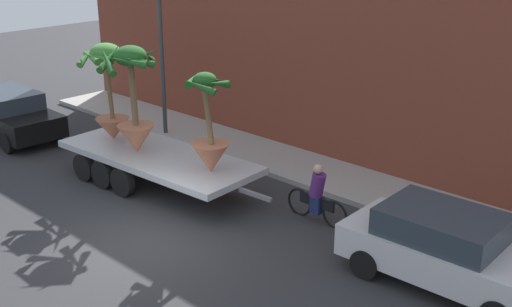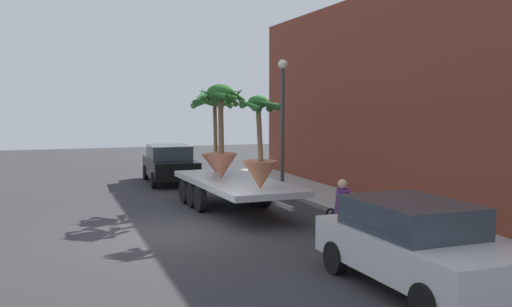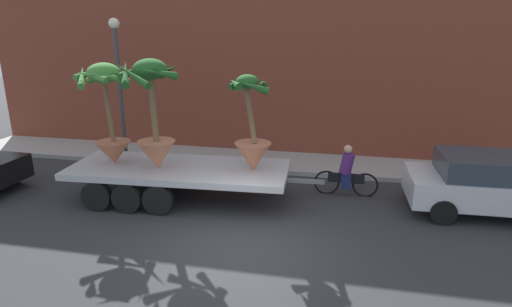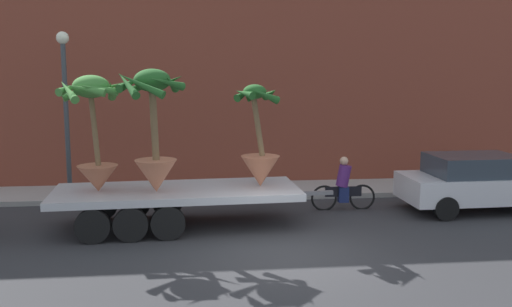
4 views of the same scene
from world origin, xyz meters
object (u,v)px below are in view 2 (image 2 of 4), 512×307
(potted_palm_front, at_px, (215,129))
(trailing_car, at_px, (170,163))
(potted_palm_rear, at_px, (260,156))
(potted_palm_middle, at_px, (221,132))
(cyclist, at_px, (342,214))
(parked_car, at_px, (415,244))
(flatbed_trailer, at_px, (233,185))
(street_lamp, at_px, (283,106))

(potted_palm_front, relative_size, trailing_car, 0.65)
(potted_palm_rear, bearing_deg, potted_palm_middle, -171.85)
(trailing_car, bearing_deg, cyclist, 9.46)
(potted_palm_front, height_order, trailing_car, potted_palm_front)
(parked_car, bearing_deg, flatbed_trailer, -174.84)
(flatbed_trailer, relative_size, street_lamp, 1.47)
(flatbed_trailer, bearing_deg, potted_palm_middle, -129.21)
(parked_car, distance_m, trailing_car, 15.40)
(cyclist, bearing_deg, flatbed_trailer, -165.21)
(potted_palm_rear, xyz_separation_m, potted_palm_middle, (-2.58, -0.37, 0.54))
(flatbed_trailer, distance_m, potted_palm_rear, 2.60)
(cyclist, bearing_deg, street_lamp, 168.22)
(flatbed_trailer, height_order, trailing_car, trailing_car)
(cyclist, distance_m, parked_car, 3.73)
(potted_palm_middle, relative_size, street_lamp, 0.61)
(parked_car, height_order, trailing_car, same)
(potted_palm_front, bearing_deg, potted_palm_middle, -9.15)
(flatbed_trailer, xyz_separation_m, potted_palm_rear, (2.33, 0.06, 1.13))
(potted_palm_rear, xyz_separation_m, trailing_car, (-9.12, -0.72, -1.07))
(potted_palm_middle, distance_m, potted_palm_front, 1.45)
(flatbed_trailer, distance_m, potted_palm_front, 2.40)
(parked_car, relative_size, trailing_car, 1.00)
(potted_palm_front, bearing_deg, parked_car, 4.73)
(trailing_car, relative_size, street_lamp, 0.90)
(potted_palm_middle, height_order, street_lamp, street_lamp)
(flatbed_trailer, height_order, street_lamp, street_lamp)
(flatbed_trailer, xyz_separation_m, potted_palm_middle, (-0.25, -0.31, 1.67))
(potted_palm_rear, relative_size, street_lamp, 0.53)
(potted_palm_front, height_order, parked_car, potted_palm_front)
(cyclist, distance_m, street_lamp, 8.38)
(potted_palm_middle, height_order, parked_car, potted_palm_middle)
(trailing_car, bearing_deg, potted_palm_front, 6.54)
(street_lamp, bearing_deg, potted_palm_front, -66.83)
(parked_car, bearing_deg, street_lamp, 169.47)
(trailing_car, bearing_deg, parked_car, 5.33)
(potted_palm_rear, bearing_deg, parked_car, 6.49)
(flatbed_trailer, distance_m, cyclist, 5.02)
(potted_palm_rear, relative_size, potted_palm_middle, 0.87)
(potted_palm_rear, xyz_separation_m, street_lamp, (-5.29, 2.85, 1.33))
(potted_palm_rear, distance_m, potted_palm_front, 4.06)
(flatbed_trailer, xyz_separation_m, parked_car, (8.54, 0.77, 0.06))
(potted_palm_rear, distance_m, street_lamp, 6.16)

